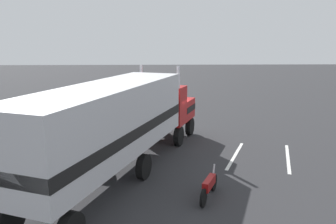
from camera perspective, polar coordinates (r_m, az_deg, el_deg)
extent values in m
plane|color=#2D2D30|center=(20.48, -0.30, -4.58)|extent=(120.00, 120.00, 0.00)
cube|color=silver|center=(18.02, 11.26, -7.18)|extent=(4.11, 1.88, 0.01)
cube|color=silver|center=(18.33, 19.59, -7.34)|extent=(4.21, 1.60, 0.01)
cube|color=#B21919|center=(21.04, 0.65, 0.65)|extent=(2.59, 2.98, 1.20)
cube|color=#B21919|center=(19.46, -0.87, 1.20)|extent=(2.21, 2.84, 2.20)
cube|color=silver|center=(21.91, 1.44, 1.12)|extent=(0.84, 1.99, 1.08)
cube|color=black|center=(21.03, 0.65, 0.81)|extent=(2.60, 3.02, 0.36)
cylinder|color=silver|center=(19.26, -4.52, 2.87)|extent=(0.18, 0.18, 3.40)
cylinder|color=silver|center=(18.49, 1.73, 2.50)|extent=(0.18, 0.18, 3.40)
cube|color=silver|center=(13.71, -10.16, -1.35)|extent=(10.73, 6.24, 2.80)
cube|color=black|center=(13.81, -10.10, -3.04)|extent=(10.74, 6.28, 0.44)
cylinder|color=silver|center=(20.59, -3.85, -1.77)|extent=(1.44, 1.07, 0.64)
cylinder|color=black|center=(21.94, -1.83, -1.95)|extent=(1.13, 0.68, 1.10)
cylinder|color=black|center=(21.26, 3.71, -2.43)|extent=(1.13, 0.68, 1.10)
cylinder|color=black|center=(19.89, -4.24, -3.48)|extent=(1.13, 0.68, 1.10)
cylinder|color=black|center=(19.14, 1.82, -4.08)|extent=(1.13, 0.68, 1.10)
cylinder|color=black|center=(15.71, -11.57, -8.03)|extent=(1.13, 0.68, 1.10)
cylinder|color=black|center=(14.74, -4.13, -9.17)|extent=(1.13, 0.68, 1.10)
cylinder|color=black|center=(11.94, -25.11, -15.77)|extent=(1.13, 0.68, 1.10)
cylinder|color=black|center=(17.77, -10.98, -6.08)|extent=(0.18, 0.18, 0.82)
cylinder|color=black|center=(17.64, -11.23, -6.22)|extent=(0.18, 0.18, 0.82)
cylinder|color=gray|center=(17.50, -11.20, -3.97)|extent=(0.34, 0.34, 0.58)
sphere|color=tan|center=(17.39, -11.25, -2.69)|extent=(0.23, 0.23, 0.23)
cube|color=black|center=(17.59, -11.76, -3.81)|extent=(0.30, 0.24, 0.36)
cylinder|color=black|center=(13.85, 7.73, -11.70)|extent=(0.64, 0.36, 0.66)
cylinder|color=black|center=(12.58, 6.00, -14.24)|extent=(0.64, 0.36, 0.66)
cube|color=maroon|center=(13.10, 6.94, -11.80)|extent=(1.10, 0.67, 0.36)
cylinder|color=silver|center=(13.59, 7.68, -10.13)|extent=(0.29, 0.18, 0.69)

